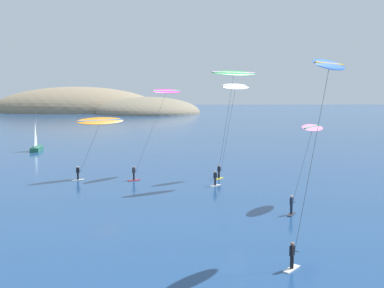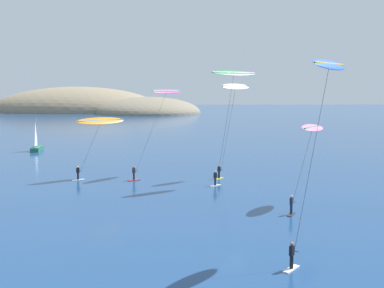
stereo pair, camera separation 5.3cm
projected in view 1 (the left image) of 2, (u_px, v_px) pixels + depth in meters
name	position (u px, v px, depth m)	size (l,w,h in m)	color
headland_island	(94.00, 112.00, 222.29)	(97.21, 67.12, 22.99)	#84755B
sailboat_near	(37.00, 147.00, 83.95)	(1.79, 5.95, 5.70)	#23664C
kitesurfer_magenta	(164.00, 98.00, 59.82)	(6.73, 7.70, 10.80)	red
kitesurfer_green	(233.00, 81.00, 53.50)	(6.01, 4.46, 12.87)	silver
kitesurfer_pink	(311.00, 134.00, 44.60)	(5.30, 7.40, 7.51)	#2D2D33
kitesurfer_blue	(326.00, 83.00, 30.84)	(5.63, 6.47, 12.78)	silver
kitesurfer_orange	(99.00, 125.00, 57.84)	(6.14, 4.79, 7.37)	silver
kitesurfer_white	(234.00, 96.00, 58.06)	(4.85, 4.22, 11.45)	yellow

